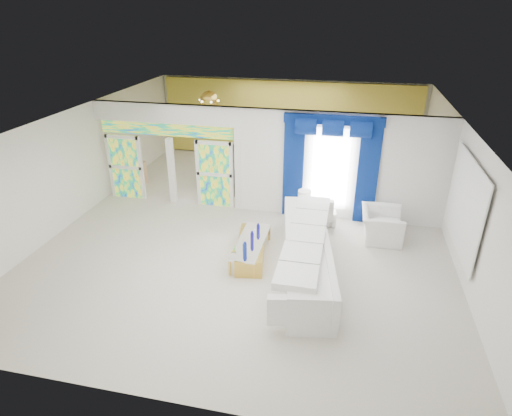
% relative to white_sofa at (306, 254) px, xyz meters
% --- Properties ---
extents(floor, '(12.00, 12.00, 0.00)m').
position_rel_white_sofa_xyz_m(floor, '(-1.62, 1.93, -0.42)').
color(floor, '#B7AF9E').
rests_on(floor, ground).
extents(dividing_wall, '(5.70, 0.18, 3.00)m').
position_rel_white_sofa_xyz_m(dividing_wall, '(0.53, 2.93, 1.08)').
color(dividing_wall, white).
rests_on(dividing_wall, ground).
extents(dividing_header, '(4.30, 0.18, 0.55)m').
position_rel_white_sofa_xyz_m(dividing_header, '(-4.47, 2.93, 2.30)').
color(dividing_header, white).
rests_on(dividing_header, dividing_wall).
extents(stained_panel_left, '(0.95, 0.04, 2.00)m').
position_rel_white_sofa_xyz_m(stained_panel_left, '(-5.90, 2.93, 0.58)').
color(stained_panel_left, '#994C3F').
rests_on(stained_panel_left, ground).
extents(stained_panel_right, '(0.95, 0.04, 2.00)m').
position_rel_white_sofa_xyz_m(stained_panel_right, '(-3.05, 2.93, 0.58)').
color(stained_panel_right, '#994C3F').
rests_on(stained_panel_right, ground).
extents(stained_transom, '(4.00, 0.05, 0.35)m').
position_rel_white_sofa_xyz_m(stained_transom, '(-4.47, 2.93, 1.83)').
color(stained_transom, '#994C3F').
rests_on(stained_transom, dividing_header).
extents(window_pane, '(1.00, 0.02, 2.30)m').
position_rel_white_sofa_xyz_m(window_pane, '(0.28, 2.83, 1.03)').
color(window_pane, white).
rests_on(window_pane, dividing_wall).
extents(blue_drape_left, '(0.55, 0.10, 2.80)m').
position_rel_white_sofa_xyz_m(blue_drape_left, '(-0.72, 2.80, 0.98)').
color(blue_drape_left, '#04114D').
rests_on(blue_drape_left, ground).
extents(blue_drape_right, '(0.55, 0.10, 2.80)m').
position_rel_white_sofa_xyz_m(blue_drape_right, '(1.28, 2.80, 0.98)').
color(blue_drape_right, '#04114D').
rests_on(blue_drape_right, ground).
extents(blue_pelmet, '(2.60, 0.12, 0.25)m').
position_rel_white_sofa_xyz_m(blue_pelmet, '(0.28, 2.80, 2.40)').
color(blue_pelmet, '#04114D').
rests_on(blue_pelmet, dividing_wall).
extents(wall_mirror, '(0.04, 2.70, 1.90)m').
position_rel_white_sofa_xyz_m(wall_mirror, '(3.32, 0.93, 1.13)').
color(wall_mirror, white).
rests_on(wall_mirror, ground).
extents(gold_curtains, '(9.70, 0.12, 2.90)m').
position_rel_white_sofa_xyz_m(gold_curtains, '(-1.62, 7.83, 1.08)').
color(gold_curtains, gold).
rests_on(gold_curtains, ground).
extents(white_sofa, '(1.66, 4.54, 0.85)m').
position_rel_white_sofa_xyz_m(white_sofa, '(0.00, 0.00, 0.00)').
color(white_sofa, white).
rests_on(white_sofa, ground).
extents(coffee_table, '(0.92, 1.94, 0.41)m').
position_rel_white_sofa_xyz_m(coffee_table, '(-1.35, 0.30, -0.22)').
color(coffee_table, gold).
rests_on(coffee_table, ground).
extents(console_table, '(1.21, 0.52, 0.39)m').
position_rel_white_sofa_xyz_m(console_table, '(-0.03, 2.34, -0.23)').
color(console_table, white).
rests_on(console_table, ground).
extents(table_lamp, '(0.36, 0.36, 0.58)m').
position_rel_white_sofa_xyz_m(table_lamp, '(-0.33, 2.34, 0.26)').
color(table_lamp, white).
rests_on(table_lamp, console_table).
extents(armchair, '(1.05, 1.19, 0.76)m').
position_rel_white_sofa_xyz_m(armchair, '(1.72, 1.91, -0.04)').
color(armchair, white).
rests_on(armchair, ground).
extents(grand_piano, '(1.54, 1.92, 0.90)m').
position_rel_white_sofa_xyz_m(grand_piano, '(-3.12, 5.37, 0.03)').
color(grand_piano, black).
rests_on(grand_piano, ground).
extents(piano_bench, '(0.95, 0.45, 0.31)m').
position_rel_white_sofa_xyz_m(piano_bench, '(-3.12, 3.77, -0.27)').
color(piano_bench, black).
rests_on(piano_bench, ground).
extents(tv_console, '(0.59, 0.56, 0.76)m').
position_rel_white_sofa_xyz_m(tv_console, '(-6.17, 4.04, -0.05)').
color(tv_console, '#A47352').
rests_on(tv_console, ground).
extents(chandelier, '(0.60, 0.60, 0.60)m').
position_rel_white_sofa_xyz_m(chandelier, '(-3.92, 5.33, 2.23)').
color(chandelier, gold).
rests_on(chandelier, ceiling).
extents(decanters, '(0.23, 1.08, 0.24)m').
position_rel_white_sofa_xyz_m(decanters, '(-1.35, 0.25, 0.08)').
color(decanters, white).
rests_on(decanters, coffee_table).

